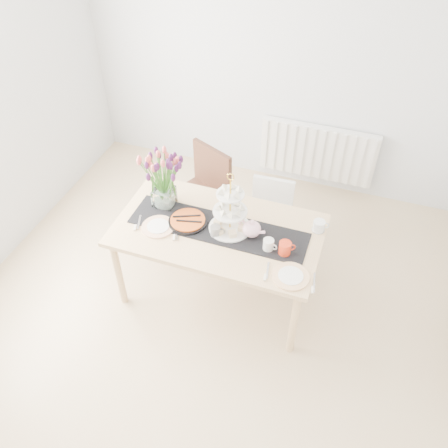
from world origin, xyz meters
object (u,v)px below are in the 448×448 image
(radiator, at_px, (317,152))
(mug_white, at_px, (268,245))
(chair_brown, at_px, (203,188))
(teapot, at_px, (252,229))
(mug_orange, at_px, (285,248))
(chair_white, at_px, (270,214))
(cream_jug, at_px, (319,226))
(dining_table, at_px, (218,235))
(mug_grey, at_px, (216,231))
(tart_tin, at_px, (188,221))
(tulip_vase, at_px, (162,173))
(plate_left, at_px, (158,227))
(plate_right, at_px, (291,276))
(cake_stand, at_px, (230,216))

(radiator, xyz_separation_m, mug_white, (-0.05, -1.81, 0.35))
(radiator, bearing_deg, chair_brown, -129.64)
(chair_brown, xyz_separation_m, teapot, (0.66, -0.67, 0.28))
(mug_orange, bearing_deg, teapot, 131.46)
(chair_white, relative_size, mug_white, 7.91)
(cream_jug, bearing_deg, teapot, -172.85)
(dining_table, height_order, teapot, teapot)
(cream_jug, bearing_deg, mug_white, -152.47)
(teapot, xyz_separation_m, mug_grey, (-0.26, -0.09, -0.02))
(dining_table, height_order, chair_brown, chair_brown)
(chair_brown, distance_m, chair_white, 0.66)
(radiator, xyz_separation_m, tart_tin, (-0.72, -1.74, 0.32))
(cream_jug, relative_size, mug_grey, 0.98)
(chair_brown, relative_size, mug_white, 9.64)
(tulip_vase, relative_size, plate_left, 2.28)
(mug_white, relative_size, plate_right, 0.36)
(chair_brown, relative_size, chair_white, 1.22)
(plate_right, bearing_deg, radiator, 94.71)
(cream_jug, bearing_deg, mug_orange, -138.47)
(cream_jug, bearing_deg, radiator, 81.08)
(dining_table, relative_size, cream_jug, 17.48)
(plate_left, bearing_deg, chair_brown, 86.25)
(cream_jug, bearing_deg, chair_brown, 139.99)
(cake_stand, height_order, cream_jug, cake_stand)
(chair_white, bearing_deg, chair_brown, 174.62)
(cream_jug, height_order, plate_right, cream_jug)
(tart_tin, bearing_deg, plate_left, -147.75)
(chair_brown, bearing_deg, teapot, -20.64)
(radiator, bearing_deg, dining_table, -105.52)
(cake_stand, bearing_deg, plate_right, -29.76)
(plate_right, bearing_deg, mug_white, 136.97)
(chair_white, xyz_separation_m, mug_white, (0.17, -0.74, 0.37))
(mug_orange, bearing_deg, cake_stand, 136.96)
(tart_tin, height_order, plate_right, tart_tin)
(tulip_vase, bearing_deg, cream_jug, 5.24)
(cream_jug, xyz_separation_m, plate_right, (-0.09, -0.53, -0.04))
(cake_stand, height_order, mug_grey, cake_stand)
(radiator, relative_size, cream_jug, 13.11)
(tulip_vase, distance_m, teapot, 0.82)
(chair_white, height_order, cream_jug, cream_jug)
(radiator, relative_size, mug_white, 12.60)
(plate_left, bearing_deg, dining_table, 17.93)
(dining_table, xyz_separation_m, mug_orange, (0.55, -0.09, 0.13))
(chair_white, height_order, cake_stand, cake_stand)
(chair_brown, xyz_separation_m, plate_right, (1.04, -0.97, 0.22))
(radiator, xyz_separation_m, dining_table, (-0.48, -1.72, 0.22))
(mug_grey, bearing_deg, mug_white, -18.42)
(dining_table, height_order, chair_white, chair_white)
(cake_stand, relative_size, plate_left, 1.86)
(cake_stand, height_order, teapot, cake_stand)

